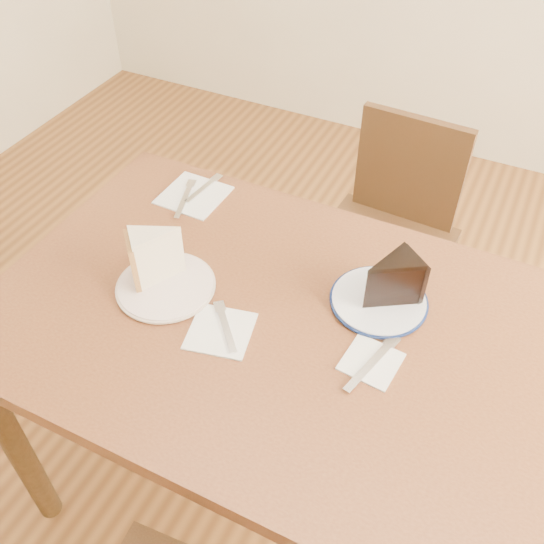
{
  "coord_description": "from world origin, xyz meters",
  "views": [
    {
      "loc": [
        0.37,
        -0.75,
        1.7
      ],
      "look_at": [
        -0.04,
        0.07,
        0.8
      ],
      "focal_mm": 40.0,
      "sensor_mm": 36.0,
      "label": 1
    }
  ],
  "objects_px": {
    "table": "(272,347)",
    "plate_cream": "(166,286)",
    "carrot_cake": "(159,256)",
    "chocolate_cake": "(388,283)",
    "chair_far": "(387,236)",
    "plate_navy": "(379,301)"
  },
  "relations": [
    {
      "from": "table",
      "to": "carrot_cake",
      "type": "bearing_deg",
      "value": -179.02
    },
    {
      "from": "table",
      "to": "chair_far",
      "type": "bearing_deg",
      "value": 85.22
    },
    {
      "from": "carrot_cake",
      "to": "chocolate_cake",
      "type": "bearing_deg",
      "value": 63.9
    },
    {
      "from": "plate_navy",
      "to": "carrot_cake",
      "type": "relative_size",
      "value": 1.76
    },
    {
      "from": "chair_far",
      "to": "plate_cream",
      "type": "relative_size",
      "value": 3.88
    },
    {
      "from": "chair_far",
      "to": "plate_navy",
      "type": "relative_size",
      "value": 4.03
    },
    {
      "from": "table",
      "to": "plate_navy",
      "type": "distance_m",
      "value": 0.25
    },
    {
      "from": "table",
      "to": "plate_navy",
      "type": "height_order",
      "value": "plate_navy"
    },
    {
      "from": "table",
      "to": "plate_navy",
      "type": "xyz_separation_m",
      "value": [
        0.19,
        0.14,
        0.1
      ]
    },
    {
      "from": "table",
      "to": "chocolate_cake",
      "type": "bearing_deg",
      "value": 35.05
    },
    {
      "from": "table",
      "to": "carrot_cake",
      "type": "height_order",
      "value": "carrot_cake"
    },
    {
      "from": "chair_far",
      "to": "chocolate_cake",
      "type": "bearing_deg",
      "value": 106.96
    },
    {
      "from": "carrot_cake",
      "to": "plate_navy",
      "type": "bearing_deg",
      "value": 63.91
    },
    {
      "from": "plate_navy",
      "to": "chocolate_cake",
      "type": "xyz_separation_m",
      "value": [
        0.01,
        0.0,
        0.06
      ]
    },
    {
      "from": "table",
      "to": "plate_cream",
      "type": "bearing_deg",
      "value": -173.69
    },
    {
      "from": "table",
      "to": "plate_cream",
      "type": "height_order",
      "value": "plate_cream"
    },
    {
      "from": "table",
      "to": "plate_cream",
      "type": "xyz_separation_m",
      "value": [
        -0.25,
        -0.03,
        0.1
      ]
    },
    {
      "from": "chair_far",
      "to": "plate_cream",
      "type": "height_order",
      "value": "chair_far"
    },
    {
      "from": "chair_far",
      "to": "chocolate_cake",
      "type": "relative_size",
      "value": 7.1
    },
    {
      "from": "chair_far",
      "to": "carrot_cake",
      "type": "relative_size",
      "value": 7.1
    },
    {
      "from": "chair_far",
      "to": "carrot_cake",
      "type": "xyz_separation_m",
      "value": [
        -0.33,
        -0.71,
        0.37
      ]
    },
    {
      "from": "plate_cream",
      "to": "plate_navy",
      "type": "relative_size",
      "value": 1.04
    }
  ]
}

